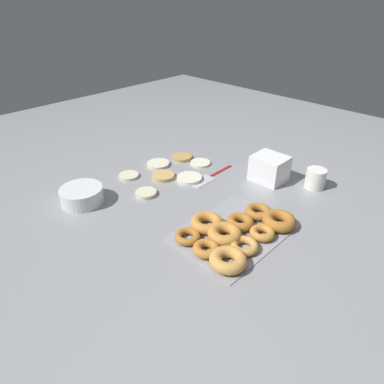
% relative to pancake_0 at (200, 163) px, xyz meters
% --- Properties ---
extents(ground_plane, '(3.00, 3.00, 0.00)m').
position_rel_pancake_0_xyz_m(ground_plane, '(-0.21, -0.08, -0.01)').
color(ground_plane, gray).
extents(pancake_0, '(0.09, 0.09, 0.01)m').
position_rel_pancake_0_xyz_m(pancake_0, '(0.00, 0.00, 0.00)').
color(pancake_0, silver).
rests_on(pancake_0, ground_plane).
extents(pancake_1, '(0.09, 0.09, 0.01)m').
position_rel_pancake_0_xyz_m(pancake_1, '(-0.31, 0.14, 0.00)').
color(pancake_1, beige).
rests_on(pancake_1, ground_plane).
extents(pancake_2, '(0.09, 0.09, 0.02)m').
position_rel_pancake_0_xyz_m(pancake_2, '(-0.02, 0.10, 0.00)').
color(pancake_2, tan).
rests_on(pancake_2, ground_plane).
extents(pancake_3, '(0.09, 0.09, 0.02)m').
position_rel_pancake_0_xyz_m(pancake_3, '(-0.36, -0.03, 0.00)').
color(pancake_3, beige).
rests_on(pancake_3, ground_plane).
extents(pancake_4, '(0.10, 0.10, 0.01)m').
position_rel_pancake_0_xyz_m(pancake_4, '(-0.15, 0.13, 0.00)').
color(pancake_4, beige).
rests_on(pancake_4, ground_plane).
extents(pancake_5, '(0.10, 0.10, 0.02)m').
position_rel_pancake_0_xyz_m(pancake_5, '(-0.21, 0.02, 0.00)').
color(pancake_5, tan).
rests_on(pancake_5, ground_plane).
extents(pancake_6, '(0.11, 0.11, 0.02)m').
position_rel_pancake_0_xyz_m(pancake_6, '(-0.15, -0.07, 0.00)').
color(pancake_6, silver).
rests_on(pancake_6, ground_plane).
extents(donut_tray, '(0.40, 0.29, 0.04)m').
position_rel_pancake_0_xyz_m(donut_tray, '(-0.32, -0.46, 0.01)').
color(donut_tray, '#93969B').
rests_on(donut_tray, ground_plane).
extents(batter_bowl, '(0.16, 0.16, 0.06)m').
position_rel_pancake_0_xyz_m(batter_bowl, '(-0.56, 0.10, 0.03)').
color(batter_bowl, white).
rests_on(batter_bowl, ground_plane).
extents(container_stack, '(0.12, 0.14, 0.11)m').
position_rel_pancake_0_xyz_m(container_stack, '(0.09, -0.31, 0.05)').
color(container_stack, white).
rests_on(container_stack, ground_plane).
extents(paper_cup, '(0.08, 0.08, 0.08)m').
position_rel_pancake_0_xyz_m(paper_cup, '(0.17, -0.49, 0.04)').
color(paper_cup, white).
rests_on(paper_cup, ground_plane).
extents(spatula, '(0.26, 0.06, 0.01)m').
position_rel_pancake_0_xyz_m(spatula, '(-0.09, -0.12, -0.00)').
color(spatula, maroon).
rests_on(spatula, ground_plane).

